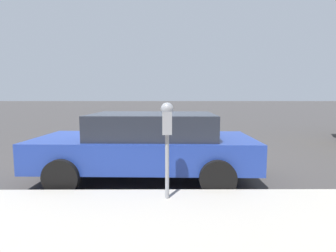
{
  "coord_description": "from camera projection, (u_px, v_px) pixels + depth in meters",
  "views": [
    {
      "loc": [
        -6.43,
        -0.75,
        1.7
      ],
      "look_at": [
        -2.25,
        -0.77,
        1.24
      ],
      "focal_mm": 28.0,
      "sensor_mm": 36.0,
      "label": 1
    }
  ],
  "objects": [
    {
      "name": "ground_plane",
      "position": [
        137.0,
        165.0,
        6.58
      ],
      "size": [
        220.0,
        220.0,
        0.0
      ],
      "primitive_type": "plane",
      "color": "#3D3A3A"
    },
    {
      "name": "parking_meter",
      "position": [
        167.0,
        126.0,
        3.88
      ],
      "size": [
        0.21,
        0.19,
        1.46
      ],
      "color": "gray",
      "rests_on": "sidewalk"
    },
    {
      "name": "car_blue",
      "position": [
        147.0,
        144.0,
        5.4
      ],
      "size": [
        2.16,
        4.41,
        1.37
      ],
      "rotation": [
        0.0,
        0.0,
        -0.03
      ],
      "color": "navy",
      "rests_on": "ground_plane"
    }
  ]
}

